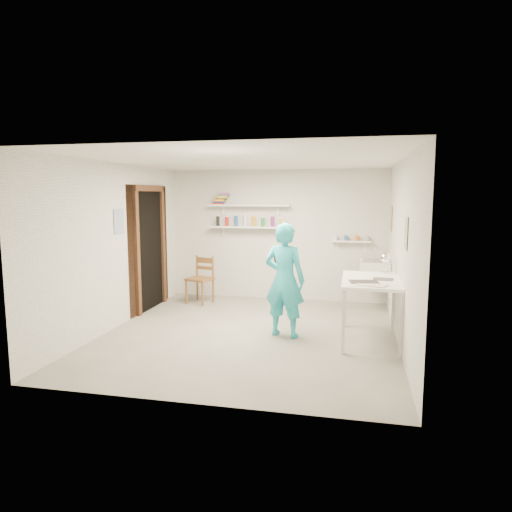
% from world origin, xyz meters
% --- Properties ---
extents(floor, '(4.00, 4.50, 0.02)m').
position_xyz_m(floor, '(0.00, 0.00, -0.01)').
color(floor, slate).
rests_on(floor, ground).
extents(ceiling, '(4.00, 4.50, 0.02)m').
position_xyz_m(ceiling, '(0.00, 0.00, 2.41)').
color(ceiling, silver).
rests_on(ceiling, wall_back).
extents(wall_back, '(4.00, 0.02, 2.40)m').
position_xyz_m(wall_back, '(0.00, 2.26, 1.20)').
color(wall_back, silver).
rests_on(wall_back, ground).
extents(wall_front, '(4.00, 0.02, 2.40)m').
position_xyz_m(wall_front, '(0.00, -2.26, 1.20)').
color(wall_front, silver).
rests_on(wall_front, ground).
extents(wall_left, '(0.02, 4.50, 2.40)m').
position_xyz_m(wall_left, '(-2.01, 0.00, 1.20)').
color(wall_left, silver).
rests_on(wall_left, ground).
extents(wall_right, '(0.02, 4.50, 2.40)m').
position_xyz_m(wall_right, '(2.01, 0.00, 1.20)').
color(wall_right, silver).
rests_on(wall_right, ground).
extents(doorway_recess, '(0.02, 0.90, 2.00)m').
position_xyz_m(doorway_recess, '(-1.99, 1.05, 1.00)').
color(doorway_recess, black).
rests_on(doorway_recess, wall_left).
extents(corridor_box, '(1.40, 1.50, 2.10)m').
position_xyz_m(corridor_box, '(-2.70, 1.05, 1.05)').
color(corridor_box, brown).
rests_on(corridor_box, ground).
extents(door_lintel, '(0.06, 1.05, 0.10)m').
position_xyz_m(door_lintel, '(-1.97, 1.05, 2.05)').
color(door_lintel, brown).
rests_on(door_lintel, wall_left).
extents(door_jamb_near, '(0.06, 0.10, 2.00)m').
position_xyz_m(door_jamb_near, '(-1.97, 0.55, 1.00)').
color(door_jamb_near, brown).
rests_on(door_jamb_near, ground).
extents(door_jamb_far, '(0.06, 0.10, 2.00)m').
position_xyz_m(door_jamb_far, '(-1.97, 1.55, 1.00)').
color(door_jamb_far, brown).
rests_on(door_jamb_far, ground).
extents(shelf_lower, '(1.50, 0.22, 0.03)m').
position_xyz_m(shelf_lower, '(-0.50, 2.13, 1.35)').
color(shelf_lower, white).
rests_on(shelf_lower, wall_back).
extents(shelf_upper, '(1.50, 0.22, 0.03)m').
position_xyz_m(shelf_upper, '(-0.50, 2.13, 1.75)').
color(shelf_upper, white).
rests_on(shelf_upper, wall_back).
extents(ledge_shelf, '(0.70, 0.14, 0.03)m').
position_xyz_m(ledge_shelf, '(1.35, 2.17, 1.12)').
color(ledge_shelf, white).
rests_on(ledge_shelf, wall_back).
extents(poster_left, '(0.01, 0.28, 0.36)m').
position_xyz_m(poster_left, '(-1.99, 0.05, 1.55)').
color(poster_left, '#334C7F').
rests_on(poster_left, wall_left).
extents(poster_right_a, '(0.01, 0.34, 0.42)m').
position_xyz_m(poster_right_a, '(1.99, 1.80, 1.55)').
color(poster_right_a, '#995933').
rests_on(poster_right_a, wall_right).
extents(poster_right_b, '(0.01, 0.30, 0.38)m').
position_xyz_m(poster_right_b, '(1.99, -0.55, 1.50)').
color(poster_right_b, '#3F724C').
rests_on(poster_right_b, wall_right).
extents(belfast_sink, '(0.48, 0.60, 0.30)m').
position_xyz_m(belfast_sink, '(1.75, 1.70, 0.70)').
color(belfast_sink, white).
rests_on(belfast_sink, wall_right).
extents(man, '(0.64, 0.49, 1.57)m').
position_xyz_m(man, '(0.49, -0.01, 0.79)').
color(man, '#29BFD1').
rests_on(man, ground).
extents(wall_clock, '(0.28, 0.10, 0.28)m').
position_xyz_m(wall_clock, '(0.44, 0.21, 1.05)').
color(wall_clock, '#C5C687').
rests_on(wall_clock, man).
extents(wooden_chair, '(0.51, 0.49, 0.88)m').
position_xyz_m(wooden_chair, '(-1.29, 1.57, 0.44)').
color(wooden_chair, brown).
rests_on(wooden_chair, ground).
extents(work_table, '(0.76, 1.26, 0.84)m').
position_xyz_m(work_table, '(1.64, 0.02, 0.42)').
color(work_table, white).
rests_on(work_table, ground).
extents(desk_lamp, '(0.16, 0.16, 0.16)m').
position_xyz_m(desk_lamp, '(1.85, 0.52, 1.06)').
color(desk_lamp, silver).
rests_on(desk_lamp, work_table).
extents(spray_cans, '(1.29, 0.06, 0.17)m').
position_xyz_m(spray_cans, '(-0.50, 2.13, 1.45)').
color(spray_cans, black).
rests_on(spray_cans, shelf_lower).
extents(book_stack, '(0.30, 0.14, 0.20)m').
position_xyz_m(book_stack, '(-1.04, 2.13, 1.86)').
color(book_stack, red).
rests_on(book_stack, shelf_upper).
extents(ledge_pots, '(0.48, 0.07, 0.09)m').
position_xyz_m(ledge_pots, '(1.35, 2.17, 1.18)').
color(ledge_pots, silver).
rests_on(ledge_pots, ledge_shelf).
extents(papers, '(0.30, 0.22, 0.02)m').
position_xyz_m(papers, '(1.64, 0.02, 0.85)').
color(papers, silver).
rests_on(papers, work_table).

